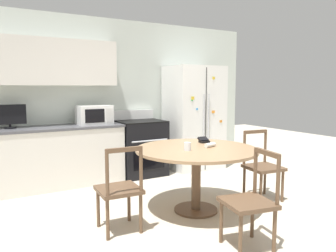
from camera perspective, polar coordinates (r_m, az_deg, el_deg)
ground_plane at (r=3.69m, az=7.45°, el=-16.86°), size 14.00×14.00×0.00m
back_wall at (r=5.55m, az=-11.49°, el=6.30°), size 5.20×0.44×2.60m
kitchen_counter at (r=5.15m, az=-19.45°, el=-5.08°), size 2.06×0.64×0.90m
refrigerator at (r=5.96m, az=4.52°, el=1.45°), size 0.95×0.75×1.84m
oven_range at (r=5.54m, az=-4.81°, el=-3.70°), size 0.76×0.68×1.08m
microwave at (r=5.21m, az=-12.74°, el=1.91°), size 0.51×0.38×0.29m
countertop_tv at (r=5.05m, az=-25.89°, el=1.65°), size 0.43×0.16×0.34m
dining_table at (r=3.89m, az=4.95°, el=-5.53°), size 1.43×1.43×0.76m
dining_chair_near at (r=3.15m, az=14.16°, el=-12.70°), size 0.49×0.49×0.90m
dining_chair_left at (r=3.43m, az=-8.43°, el=-10.96°), size 0.44×0.44×0.90m
dining_chair_right at (r=4.51m, az=16.06°, el=-6.83°), size 0.47×0.47×0.90m
candle_glass at (r=3.71m, az=3.40°, el=-3.67°), size 0.08×0.08×0.09m
folded_napkin at (r=3.94m, az=7.35°, el=-3.29°), size 0.17×0.09×0.05m
wallet at (r=4.26m, az=6.24°, el=-2.51°), size 0.13×0.14×0.07m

